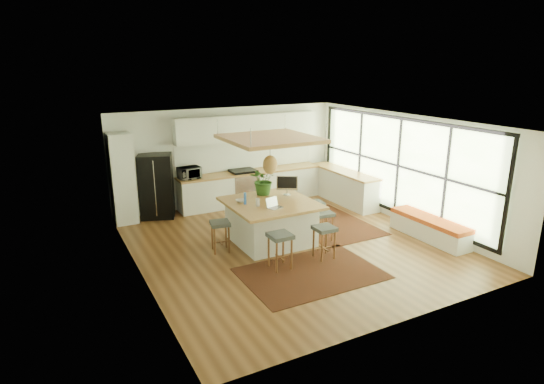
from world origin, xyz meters
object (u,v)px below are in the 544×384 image
island (271,222)px  laptop (275,203)px  stool_near_left (280,251)px  stool_right_back (315,213)px  stool_near_right (324,242)px  fridge (156,182)px  island_plant (263,183)px  microwave (189,172)px  stool_right_front (323,225)px  monitor (287,184)px  stool_left_side (220,235)px

island → laptop: laptop is taller
stool_near_left → stool_right_back: stool_near_left is taller
stool_near_right → stool_right_back: 1.83m
fridge → island_plant: (1.94, -2.24, 0.28)m
stool_near_left → island_plant: size_ratio=1.03×
microwave → stool_near_right: bearing=-77.1°
stool_near_right → island_plant: island_plant is taller
stool_near_right → laptop: (-0.67, 0.87, 0.70)m
stool_near_left → stool_right_front: bearing=28.0°
stool_right_front → laptop: laptop is taller
island → stool_near_right: (0.55, -1.30, -0.11)m
stool_near_left → monitor: monitor is taller
monitor → stool_left_side: bearing=-139.0°
monitor → island_plant: island_plant is taller
fridge → island: size_ratio=0.90×
fridge → stool_near_right: bearing=-40.7°
laptop → stool_right_back: bearing=11.0°
laptop → fridge: bearing=101.8°
stool_right_back → monitor: 1.16m
microwave → monitor: bearing=-65.9°
stool_near_left → stool_right_front: stool_near_left is taller
island → stool_right_front: (1.10, -0.47, -0.11)m
stool_near_right → island_plant: bearing=102.3°
fridge → monitor: size_ratio=3.34×
stool_near_right → island: bearing=112.9°
stool_right_front → stool_near_left: bearing=-152.0°
laptop → monitor: 1.02m
island → monitor: 0.98m
stool_right_back → laptop: 1.82m
laptop → stool_near_right: bearing=-68.2°
island → stool_left_side: bearing=179.2°
stool_left_side → fridge: bearing=102.3°
stool_near_right → stool_right_back: bearing=62.7°
island → laptop: 0.73m
stool_left_side → stool_right_back: bearing=6.7°
island → stool_right_back: size_ratio=2.87×
stool_left_side → laptop: 1.36m
stool_near_left → microwave: (-0.45, 4.13, 0.76)m
monitor → microwave: bearing=152.9°
laptop → microwave: bearing=88.5°
island → stool_left_side: 1.20m
stool_near_left → laptop: size_ratio=2.22×
laptop → island_plant: island_plant is taller
island → stool_right_back: (1.39, 0.32, -0.11)m
fridge → island_plant: size_ratio=2.35×
stool_near_right → island_plant: (-0.42, 1.92, 0.85)m
microwave → island_plant: island_plant is taller
microwave → stool_right_back: bearing=-54.1°
stool_near_right → monitor: size_ratio=1.38×
stool_near_right → stool_right_front: size_ratio=1.04×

